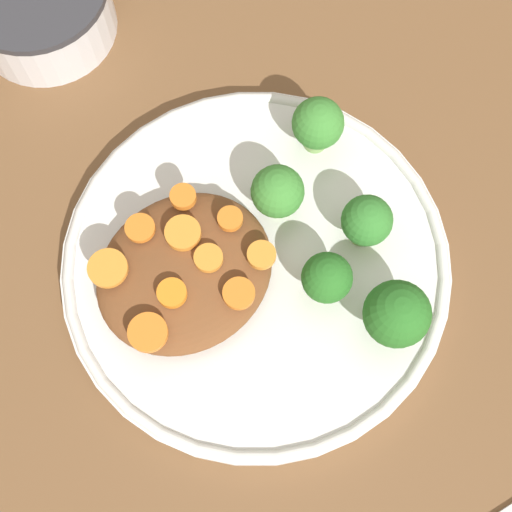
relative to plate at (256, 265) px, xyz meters
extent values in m
plane|color=brown|center=(0.00, 0.00, -0.01)|extent=(4.00, 4.00, 0.00)
cylinder|color=silver|center=(0.00, 0.00, 0.00)|extent=(0.29, 0.29, 0.02)
torus|color=silver|center=(0.00, 0.00, 0.01)|extent=(0.28, 0.28, 0.01)
cylinder|color=silver|center=(0.00, 0.28, 0.02)|extent=(0.12, 0.12, 0.05)
ellipsoid|color=brown|center=(-0.05, 0.02, 0.02)|extent=(0.13, 0.11, 0.03)
cylinder|color=#759E51|center=(0.07, -0.03, 0.02)|extent=(0.02, 0.02, 0.02)
sphere|color=#337A2D|center=(0.07, -0.03, 0.04)|extent=(0.04, 0.04, 0.04)
cylinder|color=#759E51|center=(0.02, -0.05, 0.02)|extent=(0.01, 0.01, 0.02)
sphere|color=#286B23|center=(0.02, -0.05, 0.04)|extent=(0.04, 0.04, 0.04)
cylinder|color=#759E51|center=(0.04, 0.02, 0.02)|extent=(0.02, 0.02, 0.02)
sphere|color=#3D8433|center=(0.04, 0.02, 0.04)|extent=(0.04, 0.04, 0.04)
cylinder|color=#759E51|center=(0.04, -0.10, 0.02)|extent=(0.01, 0.01, 0.02)
sphere|color=#286B23|center=(0.04, -0.10, 0.04)|extent=(0.05, 0.05, 0.05)
cylinder|color=#7FA85B|center=(0.10, 0.05, 0.02)|extent=(0.02, 0.02, 0.02)
sphere|color=#3D8433|center=(0.10, 0.05, 0.04)|extent=(0.04, 0.04, 0.04)
cylinder|color=orange|center=(-0.06, 0.01, 0.04)|extent=(0.02, 0.02, 0.01)
cylinder|color=orange|center=(-0.03, 0.02, 0.04)|extent=(0.02, 0.02, 0.01)
cylinder|color=orange|center=(-0.05, 0.06, 0.04)|extent=(0.02, 0.02, 0.00)
cylinder|color=orange|center=(-0.03, 0.04, 0.04)|extent=(0.03, 0.03, 0.01)
cylinder|color=orange|center=(-0.09, 0.00, 0.04)|extent=(0.03, 0.03, 0.01)
cylinder|color=orange|center=(0.00, 0.03, 0.04)|extent=(0.02, 0.02, 0.01)
cylinder|color=orange|center=(-0.09, 0.05, 0.04)|extent=(0.03, 0.03, 0.00)
cylinder|color=orange|center=(-0.02, 0.06, 0.04)|extent=(0.02, 0.02, 0.01)
cylinder|color=orange|center=(-0.03, -0.02, 0.04)|extent=(0.02, 0.02, 0.01)
cylinder|color=orange|center=(0.00, -0.01, 0.04)|extent=(0.02, 0.02, 0.01)
camera|label=1|loc=(-0.10, -0.12, 0.50)|focal=50.00mm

